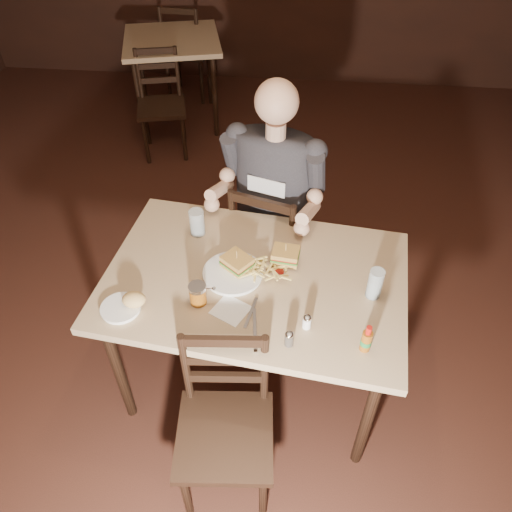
# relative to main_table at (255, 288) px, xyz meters

# --- Properties ---
(room_shell) EXTENTS (7.00, 7.00, 7.00)m
(room_shell) POSITION_rel_main_table_xyz_m (-0.22, 0.24, 0.70)
(room_shell) COLOR black
(room_shell) RESTS_ON ground
(main_table) EXTENTS (1.41, 1.03, 0.77)m
(main_table) POSITION_rel_main_table_xyz_m (0.00, 0.00, 0.00)
(main_table) COLOR tan
(main_table) RESTS_ON ground
(bg_table) EXTENTS (0.97, 0.97, 0.77)m
(bg_table) POSITION_rel_main_table_xyz_m (-0.99, 2.73, -0.02)
(bg_table) COLOR tan
(bg_table) RESTS_ON ground
(chair_far) EXTENTS (0.52, 0.54, 0.88)m
(chair_far) POSITION_rel_main_table_xyz_m (0.04, 0.60, -0.26)
(chair_far) COLOR black
(chair_far) RESTS_ON ground
(chair_near) EXTENTS (0.43, 0.46, 0.85)m
(chair_near) POSITION_rel_main_table_xyz_m (-0.07, -0.57, -0.27)
(chair_near) COLOR black
(chair_near) RESTS_ON ground
(bg_chair_far) EXTENTS (0.45, 0.49, 0.90)m
(bg_chair_far) POSITION_rel_main_table_xyz_m (-0.99, 3.28, -0.25)
(bg_chair_far) COLOR black
(bg_chair_far) RESTS_ON ground
(bg_chair_near) EXTENTS (0.47, 0.50, 0.84)m
(bg_chair_near) POSITION_rel_main_table_xyz_m (-0.99, 2.18, -0.28)
(bg_chair_near) COLOR black
(bg_chair_near) RESTS_ON ground
(diner) EXTENTS (0.65, 0.57, 0.95)m
(diner) POSITION_rel_main_table_xyz_m (0.03, 0.55, 0.23)
(diner) COLOR #2E2D32
(diner) RESTS_ON chair_far
(dinner_plate) EXTENTS (0.29, 0.29, 0.01)m
(dinner_plate) POSITION_rel_main_table_xyz_m (-0.10, 0.00, 0.08)
(dinner_plate) COLOR white
(dinner_plate) RESTS_ON main_table
(sandwich_left) EXTENTS (0.16, 0.15, 0.10)m
(sandwich_left) POSITION_rel_main_table_xyz_m (-0.08, 0.04, 0.14)
(sandwich_left) COLOR tan
(sandwich_left) RESTS_ON dinner_plate
(sandwich_right) EXTENTS (0.13, 0.11, 0.10)m
(sandwich_right) POSITION_rel_main_table_xyz_m (0.13, 0.10, 0.14)
(sandwich_right) COLOR tan
(sandwich_right) RESTS_ON dinner_plate
(fries_pile) EXTENTS (0.27, 0.20, 0.04)m
(fries_pile) POSITION_rel_main_table_xyz_m (0.04, 0.03, 0.11)
(fries_pile) COLOR #E4CA6A
(fries_pile) RESTS_ON dinner_plate
(ketchup_dollop) EXTENTS (0.05, 0.05, 0.01)m
(ketchup_dollop) POSITION_rel_main_table_xyz_m (0.11, 0.02, 0.09)
(ketchup_dollop) COLOR maroon
(ketchup_dollop) RESTS_ON dinner_plate
(glass_left) EXTENTS (0.08, 0.08, 0.13)m
(glass_left) POSITION_rel_main_table_xyz_m (-0.30, 0.27, 0.14)
(glass_left) COLOR silver
(glass_left) RESTS_ON main_table
(glass_right) EXTENTS (0.07, 0.07, 0.14)m
(glass_right) POSITION_rel_main_table_xyz_m (0.51, -0.06, 0.14)
(glass_right) COLOR silver
(glass_right) RESTS_ON main_table
(hot_sauce) EXTENTS (0.05, 0.05, 0.13)m
(hot_sauce) POSITION_rel_main_table_xyz_m (0.46, -0.34, 0.14)
(hot_sauce) COLOR brown
(hot_sauce) RESTS_ON main_table
(salt_shaker) EXTENTS (0.04, 0.04, 0.06)m
(salt_shaker) POSITION_rel_main_table_xyz_m (0.23, -0.26, 0.10)
(salt_shaker) COLOR white
(salt_shaker) RESTS_ON main_table
(pepper_shaker) EXTENTS (0.04, 0.04, 0.07)m
(pepper_shaker) POSITION_rel_main_table_xyz_m (0.17, -0.35, 0.11)
(pepper_shaker) COLOR #38332D
(pepper_shaker) RESTS_ON main_table
(syrup_dispenser) EXTENTS (0.08, 0.08, 0.10)m
(syrup_dispenser) POSITION_rel_main_table_xyz_m (-0.22, -0.17, 0.12)
(syrup_dispenser) COLOR brown
(syrup_dispenser) RESTS_ON main_table
(napkin) EXTENTS (0.18, 0.18, 0.00)m
(napkin) POSITION_rel_main_table_xyz_m (-0.08, -0.20, 0.07)
(napkin) COLOR white
(napkin) RESTS_ON main_table
(knife) EXTENTS (0.04, 0.22, 0.01)m
(knife) POSITION_rel_main_table_xyz_m (0.03, -0.29, 0.08)
(knife) COLOR silver
(knife) RESTS_ON napkin
(fork) EXTENTS (0.04, 0.17, 0.01)m
(fork) POSITION_rel_main_table_xyz_m (0.00, -0.21, 0.08)
(fork) COLOR silver
(fork) RESTS_ON napkin
(side_plate) EXTENTS (0.18, 0.18, 0.01)m
(side_plate) POSITION_rel_main_table_xyz_m (-0.53, -0.24, 0.08)
(side_plate) COLOR white
(side_plate) RESTS_ON main_table
(bread_roll) EXTENTS (0.11, 0.09, 0.06)m
(bread_roll) POSITION_rel_main_table_xyz_m (-0.48, -0.22, 0.11)
(bread_roll) COLOR #E0B56C
(bread_roll) RESTS_ON side_plate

